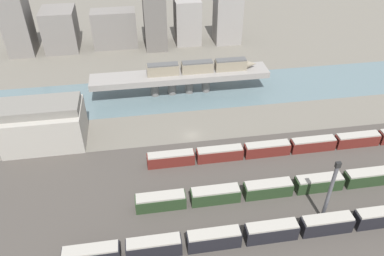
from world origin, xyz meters
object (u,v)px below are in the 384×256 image
object	(u,v)px
train_on_bridge	(201,67)
train_yard_mid	(274,188)
warehouse_building	(43,124)
train_yard_near	(305,227)
train_yard_far	(295,146)
signal_tower	(330,192)

from	to	relation	value
train_on_bridge	train_yard_mid	distance (m)	48.82
train_yard_mid	warehouse_building	distance (m)	60.56
train_on_bridge	train_yard_near	bearing A→B (deg)	-79.74
train_on_bridge	warehouse_building	distance (m)	49.44
train_yard_far	warehouse_building	size ratio (longest dim) A/B	3.78
train_yard_mid	train_on_bridge	bearing A→B (deg)	99.92
train_yard_near	train_yard_far	size ratio (longest dim) A/B	1.24
train_on_bridge	train_yard_near	distance (m)	60.52
train_on_bridge	train_yard_mid	size ratio (longest dim) A/B	0.55
signal_tower	warehouse_building	bearing A→B (deg)	149.33
train_on_bridge	train_yard_mid	xyz separation A→B (m)	(8.32, -47.57, -7.14)
train_yard_far	train_yard_near	bearing A→B (deg)	-107.52
warehouse_building	signal_tower	distance (m)	71.43
warehouse_building	signal_tower	bearing A→B (deg)	-30.67
train_on_bridge	train_yard_far	world-z (taller)	train_on_bridge
train_on_bridge	train_yard_near	world-z (taller)	train_on_bridge
train_on_bridge	train_yard_mid	bearing A→B (deg)	-80.08
train_yard_near	train_yard_far	world-z (taller)	train_yard_near
train_yard_near	train_yard_mid	size ratio (longest dim) A/B	1.52
train_yard_far	warehouse_building	bearing A→B (deg)	167.40
train_yard_mid	signal_tower	xyz separation A→B (m)	(7.83, -8.49, 6.28)
signal_tower	train_yard_far	bearing A→B (deg)	83.50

